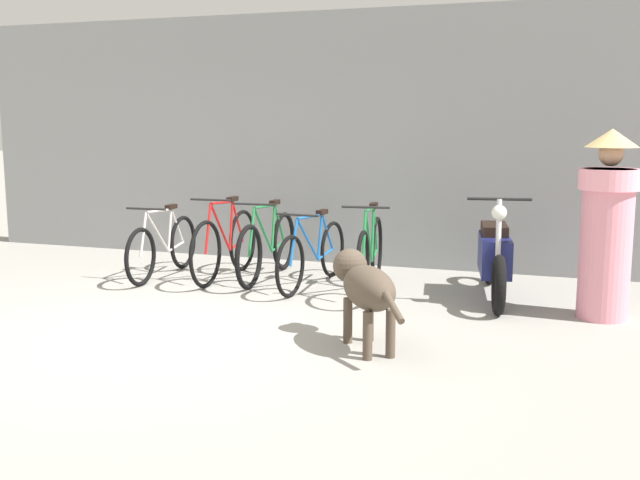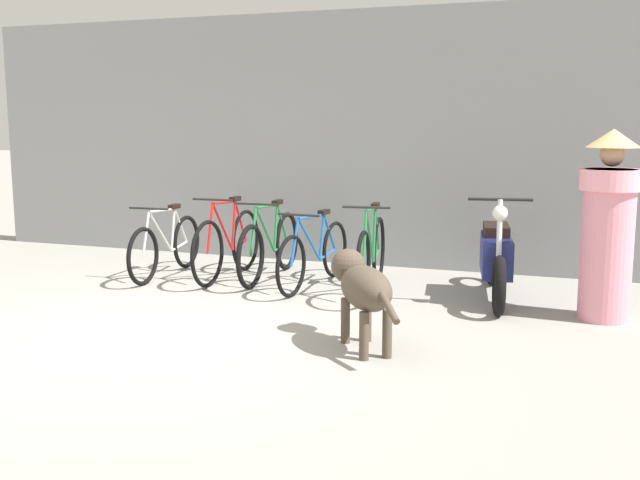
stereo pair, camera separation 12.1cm
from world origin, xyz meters
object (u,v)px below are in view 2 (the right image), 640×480
Objects in this scene: bicycle_2 at (270,246)px; bicycle_4 at (371,256)px; bicycle_3 at (315,254)px; person_in_robes at (608,224)px; bicycle_0 at (166,246)px; bicycle_1 at (228,244)px; motorcycle at (496,258)px; stray_dog at (362,286)px.

bicycle_4 is at bearing 74.76° from bicycle_2.
bicycle_4 is (1.24, -0.30, 0.02)m from bicycle_2.
bicycle_2 is at bearing -110.52° from bicycle_4.
bicycle_3 is 1.03× the size of person_in_robes.
person_in_robes is (2.20, -0.29, 0.47)m from bicycle_4.
person_in_robes reaches higher than bicycle_2.
bicycle_1 is (0.70, 0.13, 0.04)m from bicycle_0.
bicycle_1 is 2.90m from motorcycle.
stray_dog is (0.43, -1.78, 0.10)m from bicycle_4.
motorcycle reaches higher than bicycle_3.
bicycle_4 is 1.84m from stray_dog.
bicycle_0 is at bearing -97.32° from motorcycle.
bicycle_4 reaches higher than bicycle_0.
bicycle_2 is 2.67m from stray_dog.
bicycle_0 is 0.88× the size of motorcycle.
bicycle_1 is 0.95× the size of bicycle_2.
person_in_robes is (3.44, -0.59, 0.49)m from bicycle_2.
person_in_robes reaches higher than bicycle_1.
bicycle_1 is 1.55× the size of stray_dog.
bicycle_4 reaches higher than bicycle_1.
person_in_robes reaches higher than bicycle_4.
bicycle_2 is 1.05× the size of person_in_robes.
person_in_robes is (4.59, -0.32, 0.51)m from bicycle_0.
person_in_robes is at bearing 55.38° from motorcycle.
motorcycle is at bearing 85.22° from bicycle_2.
bicycle_0 is 0.93× the size of bicycle_2.
bicycle_4 reaches higher than bicycle_3.
motorcycle is at bearing 89.25° from bicycle_1.
stray_dog is 2.34m from person_in_robes.
bicycle_4 reaches higher than stray_dog.
stray_dog is (-0.77, -1.95, 0.07)m from motorcycle.
person_in_robes is at bearing 83.00° from bicycle_0.
bicycle_1 is 2.88m from stray_dog.
bicycle_3 is at bearing -5.97° from stray_dog.
bicycle_3 is at bearing 89.30° from bicycle_0.
bicycle_4 is at bearing -91.47° from motorcycle.
bicycle_2 reaches higher than stray_dog.
bicycle_3 is 1.59× the size of stray_dog.
bicycle_4 is at bearing 85.81° from bicycle_3.
bicycle_1 is at bearing 97.46° from bicycle_0.
bicycle_1 is 0.47m from bicycle_2.
bicycle_4 is 1.22m from motorcycle.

